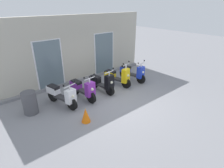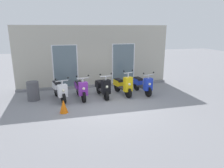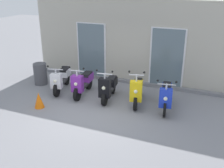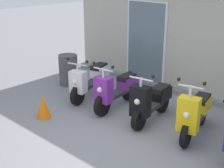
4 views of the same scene
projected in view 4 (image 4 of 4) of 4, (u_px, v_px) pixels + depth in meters
The scene contains 8 objects.
ground_plane at pixel (116, 139), 6.31m from camera, with size 40.00×40.00×0.00m, color gray.
storefront_facade at pixel (202, 35), 7.91m from camera, with size 8.18×0.50×3.26m.
scooter_white at pixel (90, 80), 8.19m from camera, with size 0.76×1.61×1.13m.
scooter_purple at pixel (116, 89), 7.56m from camera, with size 0.57×1.59×1.20m.
scooter_black at pixel (151, 101), 6.90m from camera, with size 0.60×1.49×1.22m.
scooter_yellow at pixel (195, 113), 6.29m from camera, with size 0.67×1.53×1.30m.
traffic_cone at pixel (43, 107), 7.12m from camera, with size 0.32×0.32×0.52m, color orange.
trash_bin at pixel (68, 70), 9.09m from camera, with size 0.52×0.52×0.85m, color #4C4C51.
Camera 4 is at (3.73, -4.14, 3.15)m, focal length 52.32 mm.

